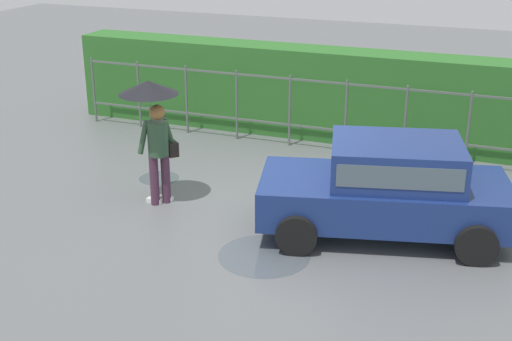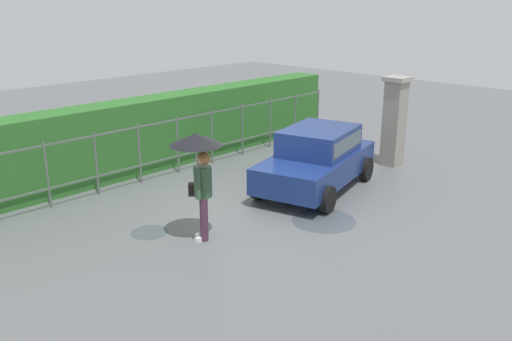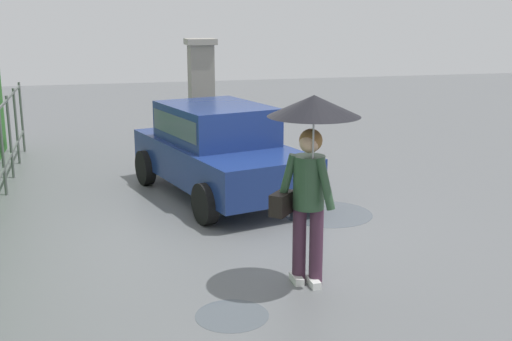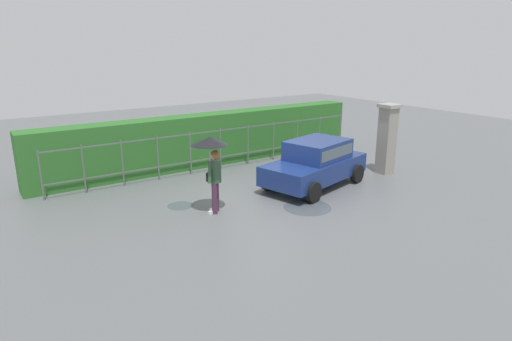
# 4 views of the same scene
# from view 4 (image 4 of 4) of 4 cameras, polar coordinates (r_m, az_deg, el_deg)

# --- Properties ---
(ground_plane) EXTENTS (40.00, 40.00, 0.00)m
(ground_plane) POSITION_cam_4_polar(r_m,az_deg,el_deg) (13.19, 1.62, -3.36)
(ground_plane) COLOR slate
(car) EXTENTS (3.99, 2.56, 1.48)m
(car) POSITION_cam_4_polar(r_m,az_deg,el_deg) (14.05, 7.72, 1.17)
(car) COLOR navy
(car) RESTS_ON ground
(pedestrian) EXTENTS (0.97, 0.97, 2.10)m
(pedestrian) POSITION_cam_4_polar(r_m,az_deg,el_deg) (11.54, -5.75, 1.80)
(pedestrian) COLOR #47283D
(pedestrian) RESTS_ON ground
(gate_pillar) EXTENTS (0.60, 0.60, 2.42)m
(gate_pillar) POSITION_cam_4_polar(r_m,az_deg,el_deg) (15.90, 16.56, 4.02)
(gate_pillar) COLOR gray
(gate_pillar) RESTS_ON ground
(fence_section) EXTENTS (11.88, 0.05, 1.50)m
(fence_section) POSITION_cam_4_polar(r_m,az_deg,el_deg) (15.87, -4.63, 3.08)
(fence_section) COLOR #59605B
(fence_section) RESTS_ON ground
(hedge_row) EXTENTS (12.83, 0.90, 1.90)m
(hedge_row) POSITION_cam_4_polar(r_m,az_deg,el_deg) (16.58, -6.12, 4.05)
(hedge_row) COLOR #2D6B28
(hedge_row) RESTS_ON ground
(puddle_near) EXTENTS (1.33, 1.33, 0.00)m
(puddle_near) POSITION_cam_4_polar(r_m,az_deg,el_deg) (12.40, 6.66, -4.76)
(puddle_near) COLOR #4C545B
(puddle_near) RESTS_ON ground
(puddle_far) EXTENTS (0.73, 0.73, 0.00)m
(puddle_far) POSITION_cam_4_polar(r_m,az_deg,el_deg) (12.63, -9.74, -4.50)
(puddle_far) COLOR #4C545B
(puddle_far) RESTS_ON ground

